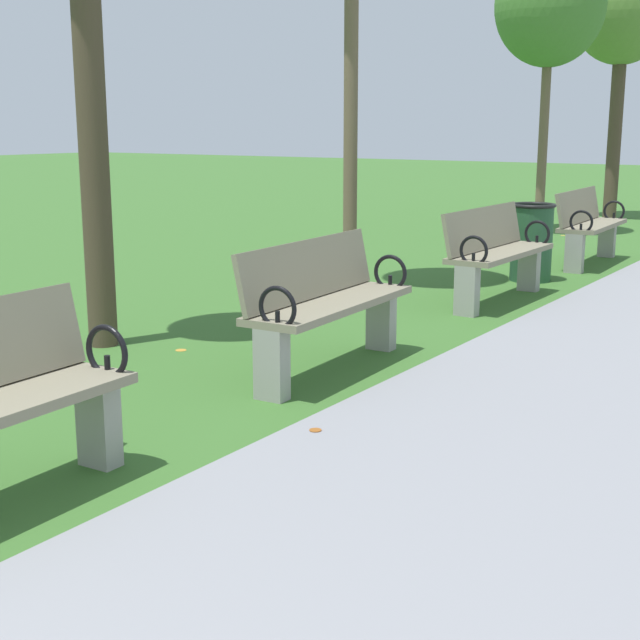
# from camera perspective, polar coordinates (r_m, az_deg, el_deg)

# --- Properties ---
(park_bench_3) EXTENTS (0.55, 1.62, 0.90)m
(park_bench_3) POSITION_cam_1_polar(r_m,az_deg,el_deg) (6.10, 0.35, 1.16)
(park_bench_3) COLOR gray
(park_bench_3) RESTS_ON ground
(park_bench_4) EXTENTS (0.49, 1.60, 0.90)m
(park_bench_4) POSITION_cam_1_polar(r_m,az_deg,el_deg) (8.70, 11.15, 4.29)
(park_bench_4) COLOR gray
(park_bench_4) RESTS_ON ground
(park_bench_5) EXTENTS (0.54, 1.62, 0.90)m
(park_bench_5) POSITION_cam_1_polar(r_m,az_deg,el_deg) (11.37, 16.73, 5.85)
(park_bench_5) COLOR gray
(park_bench_5) RESTS_ON ground
(tree_4) EXTENTS (1.64, 1.64, 4.31)m
(tree_4) POSITION_cam_1_polar(r_m,az_deg,el_deg) (14.50, 14.43, 18.76)
(tree_4) COLOR brown
(tree_4) RESTS_ON ground
(tree_5) EXTENTS (1.76, 1.76, 4.62)m
(tree_5) POSITION_cam_1_polar(r_m,az_deg,el_deg) (17.19, 18.74, 18.14)
(tree_5) COLOR #4C3D2D
(tree_5) RESTS_ON ground
(trash_bin) EXTENTS (0.48, 0.48, 0.84)m
(trash_bin) POSITION_cam_1_polar(r_m,az_deg,el_deg) (10.00, 13.32, 4.86)
(trash_bin) COLOR #234C2D
(trash_bin) RESTS_ON ground
(scattered_leaves) EXTENTS (4.44, 16.36, 0.02)m
(scattered_leaves) POSITION_cam_1_polar(r_m,az_deg,el_deg) (9.15, 15.33, 1.48)
(scattered_leaves) COLOR brown
(scattered_leaves) RESTS_ON ground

